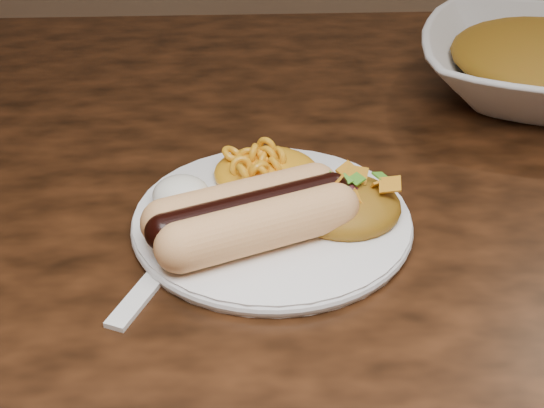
{
  "coord_description": "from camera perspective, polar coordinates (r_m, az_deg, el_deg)",
  "views": [
    {
      "loc": [
        -0.06,
        -0.54,
        1.09
      ],
      "look_at": [
        -0.04,
        -0.05,
        0.77
      ],
      "focal_mm": 50.0,
      "sensor_mm": 36.0,
      "label": 1
    }
  ],
  "objects": [
    {
      "name": "fork",
      "position": [
        0.54,
        -9.14,
        -5.9
      ],
      "size": [
        0.07,
        0.12,
        0.0
      ],
      "primitive_type": "cube",
      "rotation": [
        0.0,
        0.0,
        -0.42
      ],
      "color": "white",
      "rests_on": "table"
    },
    {
      "name": "mac_and_cheese",
      "position": [
        0.63,
        -0.42,
        3.41
      ],
      "size": [
        0.11,
        0.11,
        0.03
      ],
      "primitive_type": "ellipsoid",
      "rotation": [
        0.0,
        0.0,
        0.42
      ],
      "color": "orange",
      "rests_on": "plate"
    },
    {
      "name": "taco_salad",
      "position": [
        0.59,
        5.51,
        0.59
      ],
      "size": [
        0.09,
        0.08,
        0.04
      ],
      "rotation": [
        0.0,
        0.0,
        0.2
      ],
      "color": "#B54613",
      "rests_on": "plate"
    },
    {
      "name": "sour_cream",
      "position": [
        0.6,
        -6.91,
        1.16
      ],
      "size": [
        0.05,
        0.05,
        0.03
      ],
      "primitive_type": "ellipsoid",
      "rotation": [
        0.0,
        0.0,
        -0.06
      ],
      "color": "white",
      "rests_on": "plate"
    },
    {
      "name": "plate",
      "position": [
        0.59,
        0.0,
        -1.26
      ],
      "size": [
        0.26,
        0.26,
        0.01
      ],
      "primitive_type": "cylinder",
      "rotation": [
        0.0,
        0.0,
        0.25
      ],
      "color": "white",
      "rests_on": "table"
    },
    {
      "name": "table",
      "position": [
        0.69,
        3.32,
        -5.59
      ],
      "size": [
        1.6,
        0.9,
        0.75
      ],
      "color": "#44220F",
      "rests_on": "floor"
    },
    {
      "name": "hotdog",
      "position": [
        0.56,
        -1.55,
        -0.74
      ],
      "size": [
        0.13,
        0.11,
        0.04
      ],
      "rotation": [
        0.0,
        0.0,
        0.39
      ],
      "color": "#F2BA80",
      "rests_on": "plate"
    }
  ]
}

